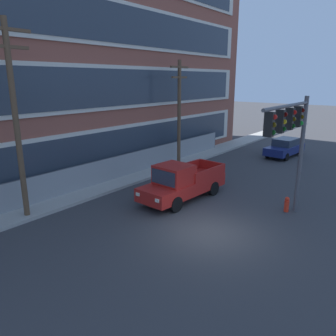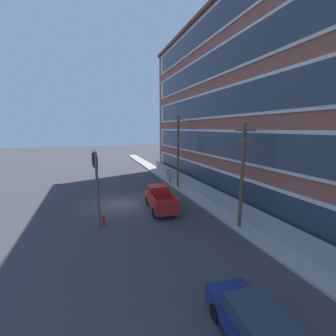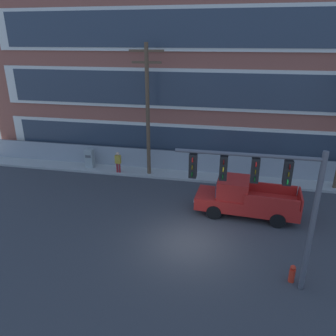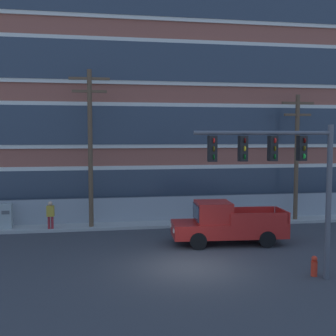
# 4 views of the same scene
# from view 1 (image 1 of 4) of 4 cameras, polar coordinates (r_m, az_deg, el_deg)

# --- Properties ---
(ground_plane) EXTENTS (160.00, 160.00, 0.00)m
(ground_plane) POSITION_cam_1_polar(r_m,az_deg,el_deg) (14.55, 7.19, -11.17)
(ground_plane) COLOR #38383A
(sidewalk_building_side) EXTENTS (80.00, 2.11, 0.16)m
(sidewalk_building_side) POSITION_cam_1_polar(r_m,az_deg,el_deg) (19.68, -13.91, -4.10)
(sidewalk_building_side) COLOR #9E9B93
(sidewalk_building_side) RESTS_ON ground
(brick_mill_building) EXTENTS (37.54, 11.28, 19.50)m
(brick_mill_building) POSITION_cam_1_polar(r_m,az_deg,el_deg) (25.07, -22.06, 21.80)
(brick_mill_building) COLOR brown
(brick_mill_building) RESTS_ON ground
(chain_link_fence) EXTENTS (32.96, 0.06, 1.64)m
(chain_link_fence) POSITION_cam_1_polar(r_m,az_deg,el_deg) (19.35, -17.13, -2.32)
(chain_link_fence) COLOR gray
(chain_link_fence) RESTS_ON ground
(traffic_signal_mast) EXTENTS (5.18, 0.43, 5.70)m
(traffic_signal_mast) POSITION_cam_1_polar(r_m,az_deg,el_deg) (15.10, 20.70, 5.89)
(traffic_signal_mast) COLOR #4C4C51
(traffic_signal_mast) RESTS_ON ground
(pickup_truck_red) EXTENTS (5.67, 2.29, 2.10)m
(pickup_truck_red) POSITION_cam_1_polar(r_m,az_deg,el_deg) (17.88, 2.37, -2.59)
(pickup_truck_red) COLOR #AD1E19
(pickup_truck_red) RESTS_ON ground
(sedan_navy) EXTENTS (4.56, 2.13, 1.56)m
(sedan_navy) POSITION_cam_1_polar(r_m,az_deg,el_deg) (29.79, 19.66, 3.41)
(sedan_navy) COLOR navy
(sedan_navy) RESTS_ON ground
(utility_pole_near_corner) EXTENTS (2.25, 0.26, 8.96)m
(utility_pole_near_corner) POSITION_cam_1_polar(r_m,az_deg,el_deg) (16.11, -25.07, 8.37)
(utility_pole_near_corner) COLOR brown
(utility_pole_near_corner) RESTS_ON ground
(utility_pole_midblock) EXTENTS (2.02, 0.26, 7.77)m
(utility_pole_midblock) POSITION_cam_1_polar(r_m,az_deg,el_deg) (24.48, 1.95, 10.10)
(utility_pole_midblock) COLOR brown
(utility_pole_midblock) RESTS_ON ground
(fire_hydrant) EXTENTS (0.24, 0.24, 0.78)m
(fire_hydrant) POSITION_cam_1_polar(r_m,az_deg,el_deg) (17.51, 19.97, -5.98)
(fire_hydrant) COLOR red
(fire_hydrant) RESTS_ON ground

